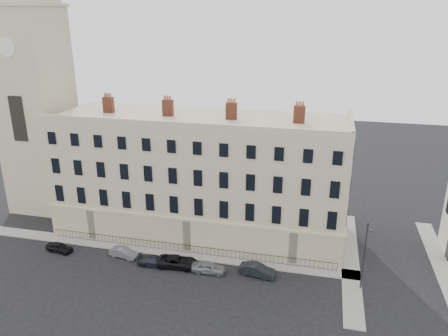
{
  "coord_description": "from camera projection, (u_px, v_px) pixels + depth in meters",
  "views": [
    {
      "loc": [
        8.9,
        -37.97,
        27.08
      ],
      "look_at": [
        -2.43,
        10.0,
        9.45
      ],
      "focal_mm": 35.0,
      "sensor_mm": 36.0,
      "label": 1
    }
  ],
  "objects": [
    {
      "name": "pavement_adjacent",
      "position": [
        440.0,
        262.0,
        50.0
      ],
      "size": [
        2.0,
        20.0,
        0.12
      ],
      "primitive_type": "cube",
      "color": "gray",
      "rests_on": "ground"
    },
    {
      "name": "ground",
      "position": [
        225.0,
        285.0,
        45.84
      ],
      "size": [
        160.0,
        160.0,
        0.0
      ],
      "primitive_type": "plane",
      "color": "black",
      "rests_on": "ground"
    },
    {
      "name": "car_e",
      "position": [
        209.0,
        267.0,
        47.95
      ],
      "size": [
        3.78,
        1.59,
        1.28
      ],
      "primitive_type": "imported",
      "rotation": [
        0.0,
        0.0,
        1.59
      ],
      "color": "gray",
      "rests_on": "ground"
    },
    {
      "name": "terrace",
      "position": [
        201.0,
        175.0,
        55.58
      ],
      "size": [
        36.22,
        12.22,
        17.0
      ],
      "color": "beige",
      "rests_on": "ground"
    },
    {
      "name": "car_d",
      "position": [
        177.0,
        262.0,
        49.03
      ],
      "size": [
        4.76,
        2.46,
        1.29
      ],
      "primitive_type": "imported",
      "rotation": [
        0.0,
        0.0,
        1.64
      ],
      "color": "black",
      "rests_on": "ground"
    },
    {
      "name": "streetlamp",
      "position": [
        365.0,
        254.0,
        43.79
      ],
      "size": [
        0.4,
        1.64,
        7.62
      ],
      "rotation": [
        0.0,
        0.0,
        -0.15
      ],
      "color": "#2F3034",
      "rests_on": "ground"
    },
    {
      "name": "car_f",
      "position": [
        257.0,
        270.0,
        47.4
      ],
      "size": [
        4.18,
        1.96,
        1.33
      ],
      "primitive_type": "imported",
      "rotation": [
        0.0,
        0.0,
        1.43
      ],
      "color": "black",
      "rests_on": "ground"
    },
    {
      "name": "car_c",
      "position": [
        155.0,
        261.0,
        49.31
      ],
      "size": [
        4.02,
        1.78,
        1.15
      ],
      "primitive_type": "imported",
      "rotation": [
        0.0,
        0.0,
        1.62
      ],
      "color": "#21212C",
      "rests_on": "ground"
    },
    {
      "name": "railings",
      "position": [
        186.0,
        249.0,
        51.9
      ],
      "size": [
        35.0,
        0.04,
        0.96
      ],
      "color": "black",
      "rests_on": "ground"
    },
    {
      "name": "car_b",
      "position": [
        124.0,
        253.0,
        51.02
      ],
      "size": [
        3.59,
        1.72,
        1.14
      ],
      "primitive_type": "imported",
      "rotation": [
        0.0,
        0.0,
        1.41
      ],
      "color": "slate",
      "rests_on": "ground"
    },
    {
      "name": "pavement_east_return",
      "position": [
        350.0,
        261.0,
        50.34
      ],
      "size": [
        2.0,
        24.0,
        0.12
      ],
      "primitive_type": "cube",
      "color": "gray",
      "rests_on": "ground"
    },
    {
      "name": "church_tower",
      "position": [
        32.0,
        78.0,
        58.88
      ],
      "size": [
        8.0,
        8.13,
        44.0
      ],
      "color": "beige",
      "rests_on": "ground"
    },
    {
      "name": "car_a",
      "position": [
        59.0,
        247.0,
        52.18
      ],
      "size": [
        3.43,
        1.7,
        1.12
      ],
      "primitive_type": "imported",
      "rotation": [
        0.0,
        0.0,
        1.45
      ],
      "color": "black",
      "rests_on": "ground"
    },
    {
      "name": "pavement_terrace",
      "position": [
        153.0,
        250.0,
        52.57
      ],
      "size": [
        48.0,
        2.0,
        0.12
      ],
      "primitive_type": "cube",
      "color": "gray",
      "rests_on": "ground"
    }
  ]
}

